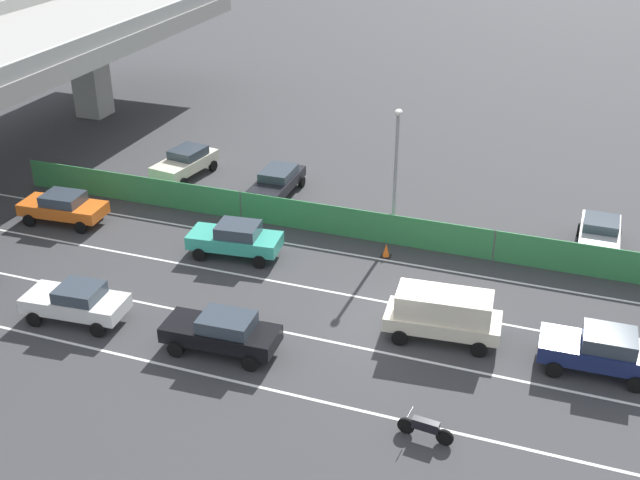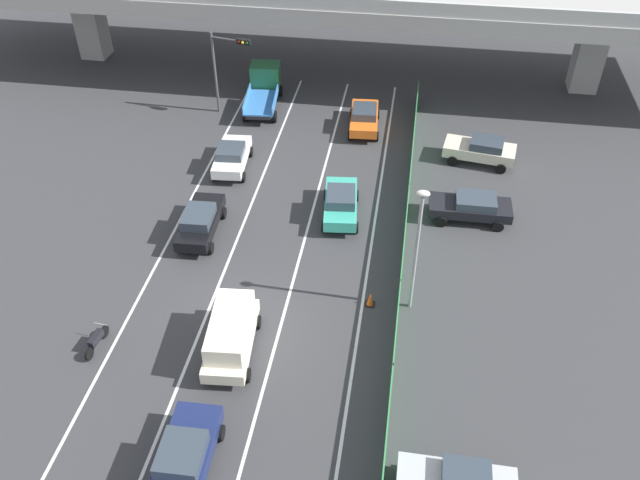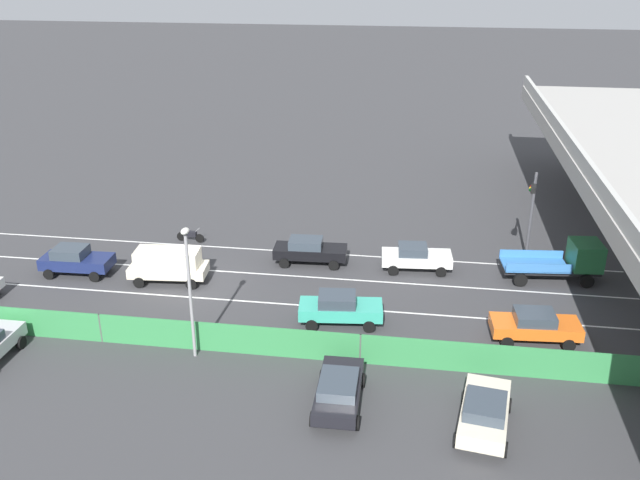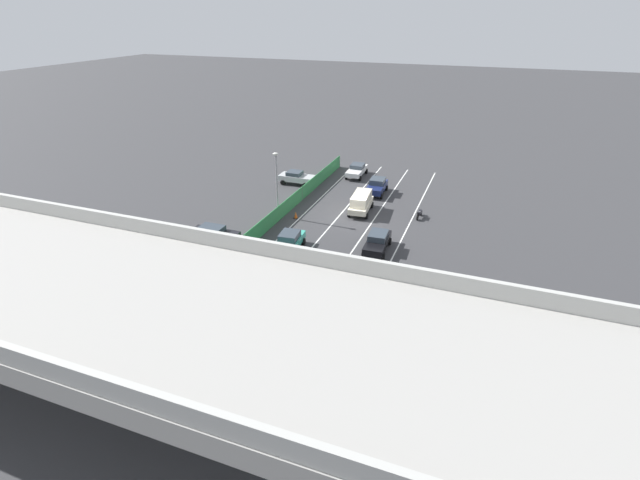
# 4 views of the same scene
# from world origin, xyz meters

# --- Properties ---
(ground_plane) EXTENTS (300.00, 300.00, 0.00)m
(ground_plane) POSITION_xyz_m (0.00, 0.00, 0.00)
(ground_plane) COLOR #38383A
(lane_line_left_edge) EXTENTS (0.14, 43.27, 0.01)m
(lane_line_left_edge) POSITION_xyz_m (-5.39, 3.64, 0.00)
(lane_line_left_edge) COLOR silver
(lane_line_left_edge) RESTS_ON ground
(lane_line_mid_left) EXTENTS (0.14, 43.27, 0.01)m
(lane_line_mid_left) POSITION_xyz_m (-1.80, 3.64, 0.00)
(lane_line_mid_left) COLOR silver
(lane_line_mid_left) RESTS_ON ground
(lane_line_mid_right) EXTENTS (0.14, 43.27, 0.01)m
(lane_line_mid_right) POSITION_xyz_m (1.80, 3.64, 0.00)
(lane_line_mid_right) COLOR silver
(lane_line_mid_right) RESTS_ON ground
(lane_line_right_edge) EXTENTS (0.14, 43.27, 0.01)m
(lane_line_right_edge) POSITION_xyz_m (5.39, 3.64, 0.00)
(lane_line_right_edge) COLOR silver
(lane_line_right_edge) RESTS_ON ground
(green_fence) EXTENTS (0.10, 39.37, 1.58)m
(green_fence) POSITION_xyz_m (7.10, 3.64, 0.79)
(green_fence) COLOR #338447
(green_fence) RESTS_ON ground
(car_taxi_orange) EXTENTS (2.26, 4.52, 1.61)m
(car_taxi_orange) POSITION_xyz_m (3.71, 18.69, 0.89)
(car_taxi_orange) COLOR orange
(car_taxi_orange) RESTS_ON ground
(car_taxi_teal) EXTENTS (2.37, 4.54, 1.69)m
(car_taxi_teal) POSITION_xyz_m (3.43, 8.74, 0.92)
(car_taxi_teal) COLOR teal
(car_taxi_teal) RESTS_ON ground
(car_sedan_black) EXTENTS (2.12, 4.62, 1.64)m
(car_sedan_black) POSITION_xyz_m (-3.79, 5.92, 0.91)
(car_sedan_black) COLOR black
(car_sedan_black) RESTS_ON ground
(car_sedan_navy) EXTENTS (2.15, 4.27, 1.74)m
(car_sedan_navy) POSITION_xyz_m (-0.15, -7.88, 0.95)
(car_sedan_navy) COLOR navy
(car_sedan_navy) RESTS_ON ground
(car_hatchback_white) EXTENTS (2.28, 4.39, 1.61)m
(car_hatchback_white) POSITION_xyz_m (-3.82, 12.56, 0.89)
(car_hatchback_white) COLOR silver
(car_hatchback_white) RESTS_ON ground
(car_van_cream) EXTENTS (2.37, 4.69, 2.05)m
(car_van_cream) POSITION_xyz_m (0.01, -1.93, 1.17)
(car_van_cream) COLOR beige
(car_van_cream) RESTS_ON ground
(flatbed_truck_blue) EXTENTS (2.78, 5.83, 2.43)m
(flatbed_truck_blue) POSITION_xyz_m (-3.79, 21.56, 1.25)
(flatbed_truck_blue) COLOR black
(flatbed_truck_blue) RESTS_ON ground
(motorcycle) EXTENTS (0.60, 1.95, 0.93)m
(motorcycle) POSITION_xyz_m (-6.02, -2.63, 0.46)
(motorcycle) COLOR black
(motorcycle) RESTS_ON ground
(parked_sedan_dark) EXTENTS (4.53, 2.11, 1.49)m
(parked_sedan_dark) POSITION_xyz_m (10.59, 9.58, 0.86)
(parked_sedan_dark) COLOR black
(parked_sedan_dark) RESTS_ON ground
(parked_sedan_cream) EXTENTS (4.57, 2.58, 1.63)m
(parked_sedan_cream) POSITION_xyz_m (11.30, 15.68, 0.91)
(parked_sedan_cream) COLOR beige
(parked_sedan_cream) RESTS_ON ground
(traffic_light) EXTENTS (2.88, 0.85, 5.74)m
(traffic_light) POSITION_xyz_m (-5.77, 19.39, 4.01)
(traffic_light) COLOR #47474C
(traffic_light) RESTS_ON ground
(street_lamp) EXTENTS (0.60, 0.36, 6.72)m
(street_lamp) POSITION_xyz_m (7.64, 2.15, 4.11)
(street_lamp) COLOR gray
(street_lamp) RESTS_ON ground
(traffic_cone) EXTENTS (0.47, 0.47, 0.69)m
(traffic_cone) POSITION_xyz_m (5.75, 1.96, 0.32)
(traffic_cone) COLOR orange
(traffic_cone) RESTS_ON ground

